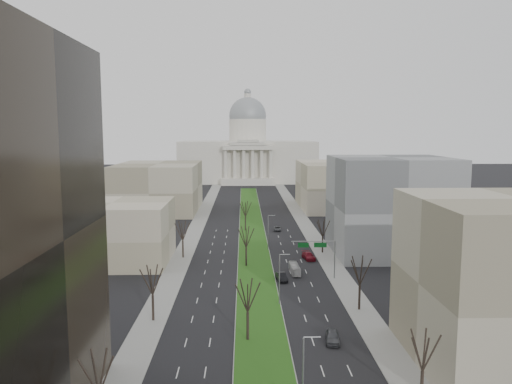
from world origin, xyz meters
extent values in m
plane|color=black|center=(0.00, 120.00, 0.00)|extent=(600.00, 600.00, 0.00)
cube|color=#999993|center=(0.00, 119.00, 0.07)|extent=(8.00, 222.00, 0.15)
cube|color=#1C4D14|center=(0.00, 119.00, 0.17)|extent=(7.70, 221.70, 0.06)
cube|color=gray|center=(-17.50, 95.00, 0.07)|extent=(5.00, 330.00, 0.15)
cube|color=gray|center=(17.50, 95.00, 0.07)|extent=(5.00, 330.00, 0.15)
cube|color=beige|center=(0.00, 270.00, 12.00)|extent=(80.00, 40.00, 24.00)
cube|color=beige|center=(0.00, 247.00, 2.00)|extent=(30.00, 6.00, 4.00)
cube|color=beige|center=(0.00, 247.00, 21.00)|extent=(28.00, 5.00, 2.50)
cube|color=beige|center=(0.00, 247.00, 23.00)|extent=(20.00, 5.00, 1.80)
cube|color=beige|center=(0.00, 247.00, 24.60)|extent=(12.00, 5.00, 1.60)
cylinder|color=beige|center=(0.00, 270.00, 30.00)|extent=(22.00, 22.00, 14.00)
sphere|color=gray|center=(0.00, 270.00, 39.00)|extent=(22.00, 22.00, 22.00)
cylinder|color=beige|center=(0.00, 270.00, 50.00)|extent=(4.00, 4.00, 4.00)
sphere|color=gray|center=(0.00, 270.00, 53.00)|extent=(4.00, 4.00, 4.00)
cylinder|color=beige|center=(-12.50, 247.00, 12.00)|extent=(2.00, 2.00, 16.00)
cylinder|color=beige|center=(-7.50, 247.00, 12.00)|extent=(2.00, 2.00, 16.00)
cylinder|color=beige|center=(-2.50, 247.00, 12.00)|extent=(2.00, 2.00, 16.00)
cylinder|color=beige|center=(2.50, 247.00, 12.00)|extent=(2.00, 2.00, 16.00)
cylinder|color=beige|center=(7.50, 247.00, 12.00)|extent=(2.00, 2.00, 16.00)
cylinder|color=beige|center=(12.50, 247.00, 12.00)|extent=(2.00, 2.00, 16.00)
cube|color=tan|center=(-33.00, 85.00, 7.00)|extent=(26.00, 22.00, 14.00)
cube|color=slate|center=(34.00, 92.00, 12.00)|extent=(28.00, 26.00, 24.00)
cube|color=gray|center=(-35.00, 160.00, 9.00)|extent=(30.00, 40.00, 18.00)
cube|color=tan|center=(35.00, 165.00, 9.00)|extent=(30.00, 40.00, 18.00)
cylinder|color=black|center=(-17.20, 48.00, 2.16)|extent=(0.40, 0.40, 4.32)
cylinder|color=black|center=(-17.20, 88.00, 2.11)|extent=(0.40, 0.40, 4.22)
cylinder|color=black|center=(17.20, 52.00, 2.21)|extent=(0.40, 0.40, 4.42)
cylinder|color=black|center=(17.20, 92.00, 2.02)|extent=(0.40, 0.40, 4.03)
cylinder|color=black|center=(-2.00, 40.00, 2.16)|extent=(0.40, 0.40, 4.32)
cylinder|color=black|center=(-2.00, 80.00, 2.16)|extent=(0.40, 0.40, 4.32)
cylinder|color=black|center=(-2.00, 120.00, 2.16)|extent=(0.40, 0.40, 4.32)
cylinder|color=gray|center=(3.70, 20.00, 4.50)|extent=(0.20, 0.20, 9.00)
cylinder|color=gray|center=(4.60, 20.00, 9.10)|extent=(1.80, 0.12, 0.12)
cylinder|color=gray|center=(3.70, 55.00, 4.50)|extent=(0.20, 0.20, 9.00)
cylinder|color=gray|center=(4.60, 55.00, 9.10)|extent=(1.80, 0.12, 0.12)
cylinder|color=gray|center=(3.70, 95.00, 4.50)|extent=(0.20, 0.20, 9.00)
cylinder|color=gray|center=(4.60, 95.00, 9.10)|extent=(1.80, 0.12, 0.12)
cylinder|color=gray|center=(16.20, 70.00, 4.00)|extent=(0.24, 0.24, 8.00)
cylinder|color=gray|center=(11.70, 70.00, 8.00)|extent=(9.00, 0.18, 0.18)
cube|color=#0C591E|center=(13.20, 70.08, 7.20)|extent=(2.60, 0.08, 1.00)
cube|color=#0C591E|center=(9.70, 70.08, 7.20)|extent=(2.20, 0.08, 1.00)
imported|color=#424449|center=(10.33, 39.22, 0.83)|extent=(2.53, 5.06, 1.66)
imported|color=black|center=(5.20, 69.18, 0.80)|extent=(2.38, 5.05, 1.60)
imported|color=maroon|center=(12.92, 85.86, 0.82)|extent=(3.20, 5.96, 1.64)
imported|color=#474A4E|center=(7.79, 120.12, 0.63)|extent=(2.42, 4.70, 1.27)
imported|color=silver|center=(8.41, 74.30, 1.02)|extent=(1.97, 7.36, 2.04)
camera|label=1|loc=(-2.54, -29.77, 30.66)|focal=35.00mm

